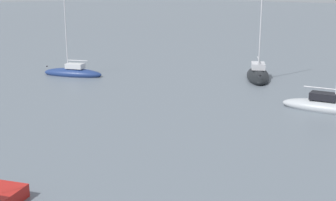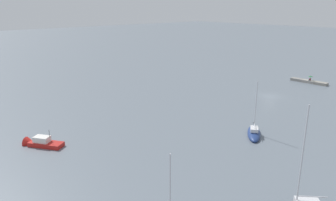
# 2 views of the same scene
# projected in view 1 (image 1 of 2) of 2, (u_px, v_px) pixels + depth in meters

# --- Properties ---
(sailboat_grey_near) EXTENTS (4.32, 7.30, 8.93)m
(sailboat_grey_near) POSITION_uv_depth(u_px,v_px,m) (327.00, 106.00, 35.28)
(sailboat_grey_near) COLOR #ADB2B7
(sailboat_grey_near) RESTS_ON ground_plane
(sailboat_navy_mid) EXTENTS (5.47, 6.76, 8.96)m
(sailboat_navy_mid) POSITION_uv_depth(u_px,v_px,m) (73.00, 73.00, 49.37)
(sailboat_navy_mid) COLOR navy
(sailboat_navy_mid) RESTS_ON ground_plane
(sailboat_black_far) EXTENTS (7.53, 7.15, 11.71)m
(sailboat_black_far) POSITION_uv_depth(u_px,v_px,m) (258.00, 75.00, 47.83)
(sailboat_black_far) COLOR black
(sailboat_black_far) RESTS_ON ground_plane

